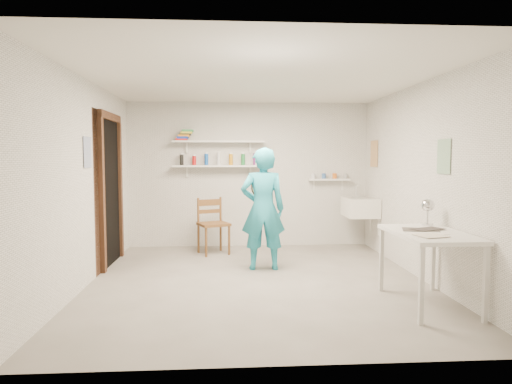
{
  "coord_description": "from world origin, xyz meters",
  "views": [
    {
      "loc": [
        -0.38,
        -5.38,
        1.49
      ],
      "look_at": [
        0.0,
        0.4,
        1.05
      ],
      "focal_mm": 32.0,
      "sensor_mm": 36.0,
      "label": 1
    }
  ],
  "objects": [
    {
      "name": "floor",
      "position": [
        0.0,
        0.0,
        -0.01
      ],
      "size": [
        4.0,
        4.5,
        0.02
      ],
      "primitive_type": "cube",
      "color": "slate",
      "rests_on": "ground"
    },
    {
      "name": "ceiling",
      "position": [
        0.0,
        0.0,
        2.41
      ],
      "size": [
        4.0,
        4.5,
        0.02
      ],
      "primitive_type": "cube",
      "color": "silver",
      "rests_on": "wall_back"
    },
    {
      "name": "wall_back",
      "position": [
        0.0,
        2.26,
        1.2
      ],
      "size": [
        4.0,
        0.02,
        2.4
      ],
      "primitive_type": "cube",
      "color": "silver",
      "rests_on": "ground"
    },
    {
      "name": "wall_front",
      "position": [
        0.0,
        -2.26,
        1.2
      ],
      "size": [
        4.0,
        0.02,
        2.4
      ],
      "primitive_type": "cube",
      "color": "silver",
      "rests_on": "ground"
    },
    {
      "name": "wall_left",
      "position": [
        -2.01,
        0.0,
        1.2
      ],
      "size": [
        0.02,
        4.5,
        2.4
      ],
      "primitive_type": "cube",
      "color": "silver",
      "rests_on": "ground"
    },
    {
      "name": "wall_right",
      "position": [
        2.01,
        0.0,
        1.2
      ],
      "size": [
        0.02,
        4.5,
        2.4
      ],
      "primitive_type": "cube",
      "color": "silver",
      "rests_on": "ground"
    },
    {
      "name": "doorway_recess",
      "position": [
        -1.99,
        1.05,
        1.0
      ],
      "size": [
        0.02,
        0.9,
        2.0
      ],
      "primitive_type": "cube",
      "color": "black",
      "rests_on": "wall_left"
    },
    {
      "name": "corridor_box",
      "position": [
        -2.7,
        1.05,
        1.05
      ],
      "size": [
        1.4,
        1.5,
        2.1
      ],
      "primitive_type": "cube",
      "color": "brown",
      "rests_on": "ground"
    },
    {
      "name": "door_lintel",
      "position": [
        -1.97,
        1.05,
        2.05
      ],
      "size": [
        0.06,
        1.05,
        0.1
      ],
      "primitive_type": "cube",
      "color": "brown",
      "rests_on": "wall_left"
    },
    {
      "name": "door_jamb_near",
      "position": [
        -1.97,
        0.55,
        1.0
      ],
      "size": [
        0.06,
        0.1,
        2.0
      ],
      "primitive_type": "cube",
      "color": "brown",
      "rests_on": "ground"
    },
    {
      "name": "door_jamb_far",
      "position": [
        -1.97,
        1.55,
        1.0
      ],
      "size": [
        0.06,
        0.1,
        2.0
      ],
      "primitive_type": "cube",
      "color": "brown",
      "rests_on": "ground"
    },
    {
      "name": "shelf_lower",
      "position": [
        -0.5,
        2.13,
        1.35
      ],
      "size": [
        1.5,
        0.22,
        0.03
      ],
      "primitive_type": "cube",
      "color": "white",
      "rests_on": "wall_back"
    },
    {
      "name": "shelf_upper",
      "position": [
        -0.5,
        2.13,
        1.75
      ],
      "size": [
        1.5,
        0.22,
        0.03
      ],
      "primitive_type": "cube",
      "color": "white",
      "rests_on": "wall_back"
    },
    {
      "name": "ledge_shelf",
      "position": [
        1.35,
        2.17,
        1.12
      ],
      "size": [
        0.7,
        0.14,
        0.03
      ],
      "primitive_type": "cube",
      "color": "white",
      "rests_on": "wall_back"
    },
    {
      "name": "poster_left",
      "position": [
        -1.99,
        0.05,
        1.55
      ],
      "size": [
        0.01,
        0.28,
        0.36
      ],
      "primitive_type": "cube",
      "color": "#334C7F",
      "rests_on": "wall_left"
    },
    {
      "name": "poster_right_a",
      "position": [
        1.99,
        1.8,
        1.55
      ],
      "size": [
        0.01,
        0.34,
        0.42
      ],
      "primitive_type": "cube",
      "color": "#995933",
      "rests_on": "wall_right"
    },
    {
      "name": "poster_right_b",
      "position": [
        1.99,
        -0.55,
        1.5
      ],
      "size": [
        0.01,
        0.3,
        0.38
      ],
      "primitive_type": "cube",
      "color": "#3F724C",
      "rests_on": "wall_right"
    },
    {
      "name": "belfast_sink",
      "position": [
        1.75,
        1.7,
        0.7
      ],
      "size": [
        0.48,
        0.6,
        0.3
      ],
      "primitive_type": "cube",
      "color": "white",
      "rests_on": "wall_right"
    },
    {
      "name": "man",
      "position": [
        0.11,
        0.6,
        0.81
      ],
      "size": [
        0.59,
        0.39,
        1.62
      ],
      "primitive_type": "imported",
      "rotation": [
        0.0,
        0.0,
        3.14
      ],
      "color": "#249DB7",
      "rests_on": "ground"
    },
    {
      "name": "wall_clock",
      "position": [
        0.11,
        0.82,
        1.08
      ],
      "size": [
        0.29,
        0.04,
        0.29
      ],
      "primitive_type": "cylinder",
      "rotation": [
        1.57,
        0.0,
        0.0
      ],
      "color": "beige",
      "rests_on": "man"
    },
    {
      "name": "wooden_chair",
      "position": [
        -0.58,
        1.62,
        0.46
      ],
      "size": [
        0.56,
        0.54,
        0.93
      ],
      "primitive_type": "cube",
      "rotation": [
        0.0,
        0.0,
        0.39
      ],
      "color": "brown",
      "rests_on": "ground"
    },
    {
      "name": "work_table",
      "position": [
        1.64,
        -1.0,
        0.37
      ],
      "size": [
        0.67,
        1.12,
        0.75
      ],
      "primitive_type": "cube",
      "color": "silver",
      "rests_on": "ground"
    },
    {
      "name": "desk_lamp",
      "position": [
        1.82,
        -0.55,
        0.97
      ],
      "size": [
        0.14,
        0.14,
        0.14
      ],
      "primitive_type": "sphere",
      "color": "silver",
      "rests_on": "work_table"
    },
    {
      "name": "spray_cans",
      "position": [
        -0.5,
        2.13,
        1.45
      ],
      "size": [
        1.26,
        0.06,
        0.17
      ],
      "color": "black",
      "rests_on": "shelf_lower"
    },
    {
      "name": "book_stack",
      "position": [
        -1.05,
        2.13,
        1.85
      ],
      "size": [
        0.28,
        0.14,
        0.17
      ],
      "color": "red",
      "rests_on": "shelf_upper"
    },
    {
      "name": "ledge_pots",
      "position": [
        1.35,
        2.17,
        1.18
      ],
      "size": [
        0.48,
        0.07,
        0.09
      ],
      "color": "silver",
      "rests_on": "ledge_shelf"
    },
    {
      "name": "papers",
      "position": [
        1.64,
        -1.0,
        0.76
      ],
      "size": [
        0.3,
        0.22,
        0.02
      ],
      "color": "silver",
      "rests_on": "work_table"
    }
  ]
}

